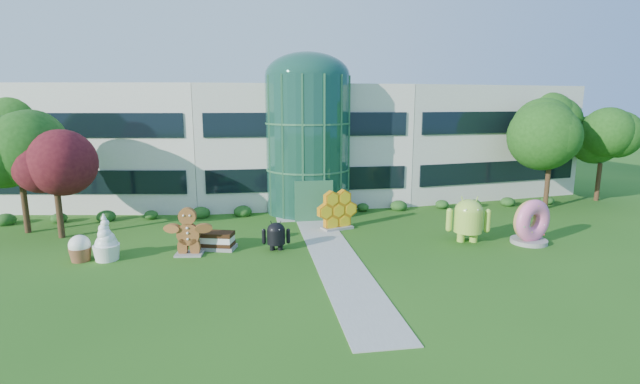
{
  "coord_description": "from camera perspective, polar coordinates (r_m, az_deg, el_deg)",
  "views": [
    {
      "loc": [
        -4.4,
        -21.33,
        8.0
      ],
      "look_at": [
        -0.05,
        6.0,
        2.6
      ],
      "focal_mm": 26.0,
      "sensor_mm": 36.0,
      "label": 1
    }
  ],
  "objects": [
    {
      "name": "ground",
      "position": [
        23.2,
        2.49,
        -9.14
      ],
      "size": [
        140.0,
        140.0,
        0.0
      ],
      "primitive_type": "plane",
      "color": "#215114",
      "rests_on": "ground"
    },
    {
      "name": "building",
      "position": [
        39.72,
        -2.66,
        6.19
      ],
      "size": [
        46.0,
        15.0,
        9.3
      ],
      "primitive_type": null,
      "color": "beige",
      "rests_on": "ground"
    },
    {
      "name": "atrium",
      "position": [
        33.76,
        -1.52,
        5.77
      ],
      "size": [
        6.0,
        6.0,
        9.8
      ],
      "primitive_type": "cylinder",
      "color": "#194738",
      "rests_on": "ground"
    },
    {
      "name": "walkway",
      "position": [
        25.05,
        1.57,
        -7.54
      ],
      "size": [
        2.4,
        20.0,
        0.04
      ],
      "primitive_type": "cube",
      "color": "#9E9E93",
      "rests_on": "ground"
    },
    {
      "name": "tree_red",
      "position": [
        31.3,
        -29.66,
        0.39
      ],
      "size": [
        4.0,
        4.0,
        6.0
      ],
      "primitive_type": null,
      "color": "#3F0C14",
      "rests_on": "ground"
    },
    {
      "name": "trees_backdrop",
      "position": [
        34.82,
        -1.73,
        4.77
      ],
      "size": [
        52.0,
        8.0,
        8.4
      ],
      "primitive_type": null,
      "color": "#184511",
      "rests_on": "ground"
    },
    {
      "name": "android_green",
      "position": [
        28.05,
        17.8,
        -2.94
      ],
      "size": [
        2.95,
        2.32,
        2.96
      ],
      "primitive_type": null,
      "rotation": [
        0.0,
        0.0,
        -0.25
      ],
      "color": "#9BC840",
      "rests_on": "ground"
    },
    {
      "name": "android_black",
      "position": [
        25.48,
        -5.43,
        -5.17
      ],
      "size": [
        1.7,
        1.22,
        1.82
      ],
      "primitive_type": null,
      "rotation": [
        0.0,
        0.0,
        -0.1
      ],
      "color": "black",
      "rests_on": "ground"
    },
    {
      "name": "donut",
      "position": [
        29.07,
        24.49,
        -3.28
      ],
      "size": [
        2.76,
        1.9,
        2.62
      ],
      "primitive_type": null,
      "rotation": [
        0.0,
        0.0,
        0.3
      ],
      "color": "#DC5391",
      "rests_on": "ground"
    },
    {
      "name": "gingerbread",
      "position": [
        25.44,
        -15.92,
        -4.66
      ],
      "size": [
        2.94,
        1.43,
        2.61
      ],
      "primitive_type": null,
      "rotation": [
        0.0,
        0.0,
        -0.13
      ],
      "color": "brown",
      "rests_on": "ground"
    },
    {
      "name": "ice_cream_sandwich",
      "position": [
        26.3,
        -12.77,
        -5.83
      ],
      "size": [
        2.43,
        1.68,
        0.98
      ],
      "primitive_type": null,
      "rotation": [
        0.0,
        0.0,
        -0.28
      ],
      "color": "black",
      "rests_on": "ground"
    },
    {
      "name": "honeycomb",
      "position": [
        29.45,
        2.13,
        -2.44
      ],
      "size": [
        3.08,
        1.93,
        2.28
      ],
      "primitive_type": null,
      "rotation": [
        0.0,
        0.0,
        0.33
      ],
      "color": "yellow",
      "rests_on": "ground"
    },
    {
      "name": "froyo",
      "position": [
        26.13,
        -24.9,
        -5.07
      ],
      "size": [
        1.79,
        1.79,
        2.43
      ],
      "primitive_type": null,
      "rotation": [
        0.0,
        0.0,
        -0.32
      ],
      "color": "white",
      "rests_on": "ground"
    },
    {
      "name": "cupcake",
      "position": [
        26.71,
        -27.45,
        -6.13
      ],
      "size": [
        1.18,
        1.18,
        1.38
      ],
      "primitive_type": null,
      "rotation": [
        0.0,
        0.0,
        -0.03
      ],
      "color": "white",
      "rests_on": "ground"
    }
  ]
}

